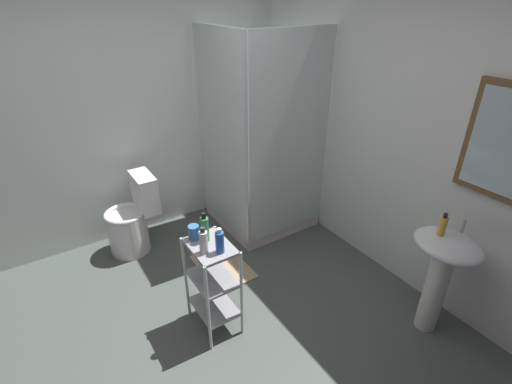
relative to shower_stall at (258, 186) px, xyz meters
The scene contains 14 objects.
ground_plane 1.77m from the shower_stall, 46.29° to the right, with size 4.20×4.20×0.02m, color #4C544E.
wall_back 1.55m from the shower_stall, 27.45° to the left, with size 4.20×0.14×2.50m.
wall_left 1.61m from the shower_stall, 118.63° to the right, with size 0.10×4.20×2.50m, color silver.
shower_stall is the anchor object (origin of this frame).
pedestal_sink 1.88m from the shower_stall, ahead, with size 0.46×0.37×0.81m.
sink_faucet 1.94m from the shower_stall, 12.41° to the left, with size 0.03×0.03×0.10m, color silver.
toilet 1.29m from the shower_stall, 103.69° to the right, with size 0.37×0.49×0.76m.
storage_cart 1.42m from the shower_stall, 46.81° to the right, with size 0.38×0.28×0.74m.
hand_soap_bottle 1.86m from the shower_stall, ahead, with size 0.05×0.05×0.16m.
lotion_bottle_white 1.55m from the shower_stall, 47.15° to the right, with size 0.06×0.06×0.19m.
body_wash_bottle_green 1.43m from the shower_stall, 48.83° to the right, with size 0.06×0.06×0.22m.
shampoo_bottle_blue 1.52m from the shower_stall, 43.30° to the right, with size 0.06×0.06×0.18m.
rinse_cup 1.42m from the shower_stall, 52.27° to the right, with size 0.08×0.08×0.10m, color #3870B2.
bath_mat 0.92m from the shower_stall, 57.82° to the right, with size 0.60×0.40×0.02m, color tan.
Camera 1 is at (1.65, -0.65, 2.24)m, focal length 26.02 mm.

